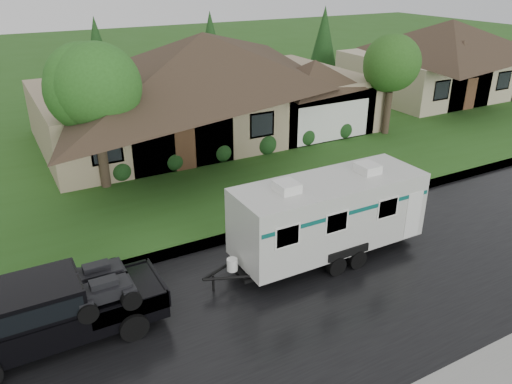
{
  "coord_description": "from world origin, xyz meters",
  "views": [
    {
      "loc": [
        -9.02,
        -11.99,
        9.08
      ],
      "look_at": [
        -1.31,
        2.0,
        1.78
      ],
      "focal_mm": 35.0,
      "sensor_mm": 36.0,
      "label": 1
    }
  ],
  "objects": [
    {
      "name": "travel_trailer",
      "position": [
        0.14,
        -0.34,
        1.63
      ],
      "size": [
        6.87,
        2.41,
        3.08
      ],
      "color": "silver",
      "rests_on": "ground"
    },
    {
      "name": "ground",
      "position": [
        0.0,
        0.0,
        0.0
      ],
      "size": [
        140.0,
        140.0,
        0.0
      ],
      "primitive_type": "plane",
      "color": "#28551A",
      "rests_on": "ground"
    },
    {
      "name": "house_main",
      "position": [
        2.29,
        13.84,
        3.59
      ],
      "size": [
        19.44,
        10.8,
        6.9
      ],
      "color": "tan",
      "rests_on": "lawn"
    },
    {
      "name": "tree_left_green",
      "position": [
        -5.08,
        8.88,
        4.48
      ],
      "size": [
        3.77,
        3.77,
        6.24
      ],
      "color": "#382B1E",
      "rests_on": "lawn"
    },
    {
      "name": "lawn",
      "position": [
        0.0,
        15.0,
        0.07
      ],
      "size": [
        140.0,
        26.0,
        0.15
      ],
      "primitive_type": "cube",
      "color": "#28551A",
      "rests_on": "ground"
    },
    {
      "name": "road",
      "position": [
        0.0,
        -2.0,
        0.01
      ],
      "size": [
        140.0,
        8.0,
        0.01
      ],
      "primitive_type": "cube",
      "color": "black",
      "rests_on": "ground"
    },
    {
      "name": "shrub_row",
      "position": [
        2.0,
        9.3,
        0.65
      ],
      "size": [
        13.6,
        1.0,
        1.0
      ],
      "color": "#143814",
      "rests_on": "lawn"
    },
    {
      "name": "pickup_truck",
      "position": [
        -8.66,
        -0.34,
        0.99
      ],
      "size": [
        5.57,
        2.12,
        1.86
      ],
      "color": "black",
      "rests_on": "ground"
    },
    {
      "name": "curb",
      "position": [
        0.0,
        2.25,
        0.07
      ],
      "size": [
        140.0,
        0.5,
        0.15
      ],
      "primitive_type": "cube",
      "color": "gray",
      "rests_on": "ground"
    },
    {
      "name": "tree_right_green",
      "position": [
        10.97,
        8.73,
        3.94
      ],
      "size": [
        3.3,
        3.3,
        5.47
      ],
      "color": "#382B1E",
      "rests_on": "lawn"
    },
    {
      "name": "house_neighbor",
      "position": [
        22.27,
        14.34,
        3.32
      ],
      "size": [
        15.12,
        9.72,
        6.45
      ],
      "color": "#BEB08D",
      "rests_on": "lawn"
    }
  ]
}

